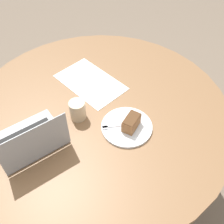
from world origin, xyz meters
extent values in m
plane|color=#6B5B4C|center=(0.00, 0.00, 0.00)|extent=(12.00, 12.00, 0.00)
cylinder|color=brown|center=(0.00, 0.00, 0.01)|extent=(0.56, 0.56, 0.02)
cylinder|color=brown|center=(0.00, 0.00, 0.35)|extent=(0.10, 0.10, 0.67)
cylinder|color=brown|center=(0.00, 0.00, 0.70)|extent=(1.36, 1.36, 0.03)
cube|color=white|center=(0.20, 0.01, 0.72)|extent=(0.45, 0.41, 0.00)
cylinder|color=silver|center=(-0.15, -0.11, 0.73)|extent=(0.25, 0.25, 0.01)
cube|color=brown|center=(-0.16, -0.13, 0.76)|extent=(0.11, 0.11, 0.06)
cube|color=#4D311C|center=(-0.16, -0.13, 0.79)|extent=(0.11, 0.10, 0.00)
cube|color=silver|center=(-0.15, -0.08, 0.73)|extent=(0.02, 0.17, 0.00)
cube|color=silver|center=(-0.14, -0.01, 0.73)|extent=(0.03, 0.03, 0.00)
cylinder|color=#C6AD89|center=(-0.04, 0.11, 0.77)|extent=(0.08, 0.08, 0.10)
cube|color=gray|center=(-0.14, 0.34, 0.73)|extent=(0.33, 0.37, 0.02)
cube|color=black|center=(-0.14, 0.34, 0.74)|extent=(0.22, 0.28, 0.00)
cube|color=gray|center=(-0.25, 0.29, 0.83)|extent=(0.12, 0.27, 0.19)
cube|color=black|center=(-0.25, 0.30, 0.83)|extent=(0.12, 0.26, 0.18)
camera|label=1|loc=(-0.91, 0.11, 1.71)|focal=42.00mm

